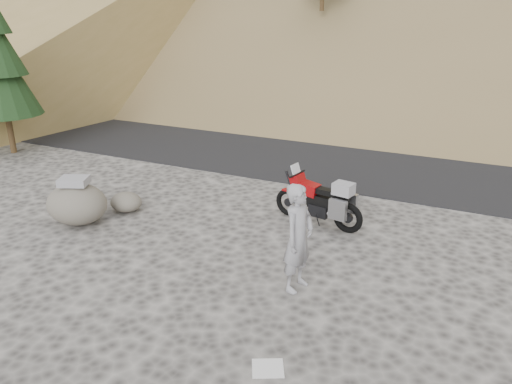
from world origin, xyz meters
TOP-DOWN VIEW (x-y plane):
  - ground at (0.00, 0.00)m, footprint 140.00×140.00m
  - road at (0.00, 9.00)m, footprint 120.00×7.00m
  - motorcycle at (-0.31, 3.41)m, footprint 2.11×0.85m
  - man at (0.14, 0.79)m, footprint 0.55×0.74m
  - boulder at (-5.12, 1.24)m, footprint 1.56×1.40m
  - small_rock at (-4.60, 2.20)m, footprint 0.94×0.90m
  - gear_white_cloth at (0.52, -1.25)m, footprint 0.54×0.52m

SIDE VIEW (x-z plane):
  - ground at x=0.00m, z-range 0.00..0.00m
  - road at x=0.00m, z-range -0.03..0.03m
  - man at x=0.14m, z-range -0.93..0.93m
  - gear_white_cloth at x=0.52m, z-range 0.00..0.01m
  - small_rock at x=-4.60m, z-range 0.00..0.44m
  - boulder at x=-5.12m, z-range -0.07..0.99m
  - motorcycle at x=-0.31m, z-range -0.09..1.17m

